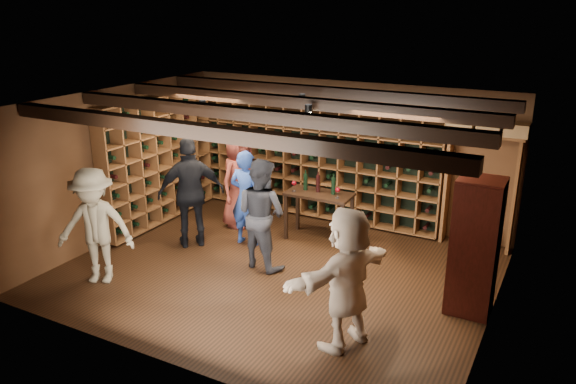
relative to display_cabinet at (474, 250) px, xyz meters
The scene contains 13 objects.
ground 2.85m from the display_cabinet, behind, with size 6.00×6.00×0.00m, color black.
room_shell 3.14m from the display_cabinet, behind, with size 6.00×6.00×6.00m.
wine_rack_back 3.89m from the display_cabinet, 146.67° to the left, with size 4.65×0.30×2.20m.
wine_rack_left 5.59m from the display_cabinet, behind, with size 0.30×2.65×2.20m.
crate_shelf 2.26m from the display_cabinet, 98.20° to the left, with size 1.20×0.32×2.07m.
display_cabinet is the anchor object (origin of this frame).
man_blue_shirt 3.67m from the display_cabinet, behind, with size 0.58×0.38×1.58m, color navy.
man_grey_suit 3.02m from the display_cabinet, behind, with size 0.81×0.63×1.66m, color black.
guest_red_floral 4.31m from the display_cabinet, 165.30° to the left, with size 0.83×0.54×1.69m, color maroon.
guest_woman_black 4.38m from the display_cabinet, behind, with size 1.05×0.44×1.80m, color black.
guest_khaki 5.06m from the display_cabinet, 161.30° to the right, with size 1.08×0.62×1.67m, color #83755B.
guest_beige 1.82m from the display_cabinet, 127.64° to the right, with size 1.57×0.50×1.69m, color tan.
tasting_table 2.93m from the display_cabinet, 156.24° to the left, with size 1.10×0.57×1.10m.
Camera 1 is at (3.66, -6.53, 3.77)m, focal length 35.00 mm.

